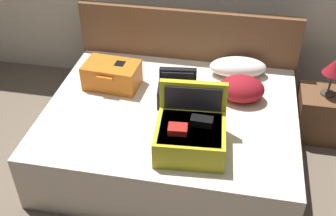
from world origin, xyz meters
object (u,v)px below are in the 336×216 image
hard_case_small (177,91)px  pillow_center_head (238,67)px  hard_case_medium (112,75)px  pillow_near_headboard (241,89)px  bed (171,133)px  hard_case_large (191,133)px  table_lamp (334,68)px  nightstand (322,114)px

hard_case_small → pillow_center_head: bearing=39.7°
hard_case_medium → hard_case_small: bearing=-7.2°
hard_case_medium → pillow_near_headboard: hard_case_medium is taller
hard_case_small → pillow_near_headboard: bearing=6.4°
bed → hard_case_small: 0.37m
hard_case_large → pillow_center_head: bearing=70.7°
table_lamp → pillow_near_headboard: bearing=-157.9°
bed → pillow_near_headboard: pillow_near_headboard is taller
pillow_near_headboard → table_lamp: table_lamp is taller
pillow_center_head → nightstand: (0.79, -0.07, -0.36)m
bed → table_lamp: table_lamp is taller
hard_case_large → hard_case_medium: bearing=135.2°
pillow_near_headboard → hard_case_medium: bearing=-179.8°
nightstand → hard_case_medium: bearing=-170.6°
hard_case_small → nightstand: (1.26, 0.42, -0.38)m
hard_case_large → hard_case_small: (-0.19, 0.54, -0.03)m
hard_case_large → pillow_center_head: (0.28, 1.04, -0.05)m
hard_case_large → pillow_center_head: hard_case_large is taller
hard_case_medium → hard_case_small: (0.59, -0.12, -0.01)m
nightstand → pillow_center_head: bearing=175.0°
bed → hard_case_small: bearing=77.2°
hard_case_medium → pillow_center_head: size_ratio=0.95×
hard_case_large → pillow_near_headboard: hard_case_large is taller
table_lamp → hard_case_medium: bearing=-170.6°
nightstand → hard_case_large: bearing=-137.8°
pillow_center_head → table_lamp: bearing=-5.0°
hard_case_small → bed: bearing=-109.7°
hard_case_small → nightstand: bearing=11.7°
bed → pillow_near_headboard: 0.69m
pillow_near_headboard → pillow_center_head: bearing=97.4°
hard_case_small → nightstand: hard_case_small is taller
pillow_near_headboard → pillow_center_head: (-0.05, 0.37, -0.02)m
bed → pillow_center_head: bearing=51.4°
hard_case_medium → pillow_near_headboard: 1.10m
bed → table_lamp: bearing=23.1°
bed → hard_case_medium: bearing=156.5°
pillow_center_head → nightstand: bearing=-5.0°
pillow_near_headboard → pillow_center_head: pillow_near_headboard is taller
bed → table_lamp: size_ratio=5.78×
hard_case_small → hard_case_medium: bearing=161.7°
bed → pillow_near_headboard: bearing=24.4°
hard_case_large → hard_case_small: size_ratio=1.52×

